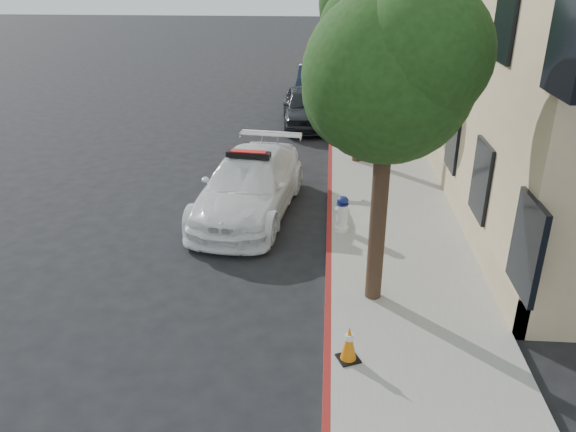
% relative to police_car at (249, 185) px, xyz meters
% --- Properties ---
extents(ground, '(120.00, 120.00, 0.00)m').
position_rel_police_car_xyz_m(ground, '(-0.01, -2.00, -0.76)').
color(ground, black).
rests_on(ground, ground).
extents(sidewalk, '(3.20, 50.00, 0.15)m').
position_rel_police_car_xyz_m(sidewalk, '(3.59, 8.00, -0.69)').
color(sidewalk, gray).
rests_on(sidewalk, ground).
extents(curb_strip, '(0.12, 50.00, 0.15)m').
position_rel_police_car_xyz_m(curb_strip, '(2.05, 8.00, -0.69)').
color(curb_strip, maroon).
rests_on(curb_strip, ground).
extents(tree_near, '(2.92, 2.82, 5.62)m').
position_rel_police_car_xyz_m(tree_near, '(2.91, -4.02, 3.51)').
color(tree_near, black).
rests_on(tree_near, sidewalk).
extents(tree_mid, '(2.77, 2.64, 5.43)m').
position_rel_police_car_xyz_m(tree_mid, '(2.91, 3.98, 3.40)').
color(tree_mid, black).
rests_on(tree_mid, sidewalk).
extents(tree_far, '(3.10, 3.00, 5.81)m').
position_rel_police_car_xyz_m(tree_far, '(2.91, 11.98, 3.62)').
color(tree_far, black).
rests_on(tree_far, sidewalk).
extents(police_car, '(2.76, 5.45, 1.67)m').
position_rel_police_car_xyz_m(police_car, '(0.00, 0.00, 0.00)').
color(police_car, white).
rests_on(police_car, ground).
extents(parked_car_mid, '(2.16, 4.54, 1.50)m').
position_rel_police_car_xyz_m(parked_car_mid, '(1.04, 8.63, -0.01)').
color(parked_car_mid, black).
rests_on(parked_car_mid, ground).
extents(parked_car_far, '(1.59, 4.26, 1.39)m').
position_rel_police_car_xyz_m(parked_car_far, '(1.19, 14.34, -0.07)').
color(parked_car_far, black).
rests_on(parked_car_far, ground).
extents(fire_hydrant, '(0.37, 0.33, 0.86)m').
position_rel_police_car_xyz_m(fire_hydrant, '(2.34, -1.19, -0.19)').
color(fire_hydrant, white).
rests_on(fire_hydrant, sidewalk).
extents(traffic_cone, '(0.43, 0.43, 0.63)m').
position_rel_police_car_xyz_m(traffic_cone, '(2.38, -5.92, -0.30)').
color(traffic_cone, black).
rests_on(traffic_cone, sidewalk).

